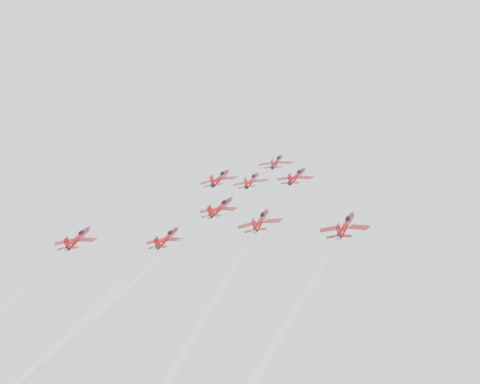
% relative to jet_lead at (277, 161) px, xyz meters
% --- Properties ---
extents(jet_lead, '(9.56, 12.18, 7.94)m').
position_rel_jet_lead_xyz_m(jet_lead, '(0.00, 0.00, 0.00)').
color(jet_lead, maroon).
extents(jet_row2_left, '(10.64, 13.56, 8.84)m').
position_rel_jet_lead_xyz_m(jet_row2_left, '(-12.60, -8.88, -5.38)').
color(jet_row2_left, '#B01011').
extents(jet_row2_center, '(9.35, 11.92, 7.77)m').
position_rel_jet_lead_xyz_m(jet_row2_center, '(-2.59, -12.60, -7.65)').
color(jet_row2_center, '#9D1F0F').
extents(jet_row2_right, '(9.35, 11.91, 7.76)m').
position_rel_jet_lead_xyz_m(jet_row2_right, '(8.73, -12.46, -7.56)').
color(jet_row2_right, maroon).
extents(jet_center, '(9.45, 88.36, 54.32)m').
position_rel_jet_lead_xyz_m(jet_center, '(-4.45, -67.27, -40.91)').
color(jet_center, maroon).
extents(jet_rear_left, '(8.38, 78.31, 48.14)m').
position_rel_jet_lead_xyz_m(jet_rear_left, '(-10.31, -76.39, -46.45)').
color(jet_rear_left, maroon).
extents(jet_rear_right, '(9.54, 89.23, 54.85)m').
position_rel_jet_lead_xyz_m(jet_rear_right, '(7.67, -75.66, -46.01)').
color(jet_rear_right, '#9C150E').
extents(jet_rear_farright, '(9.50, 88.85, 54.62)m').
position_rel_jet_lead_xyz_m(jet_rear_farright, '(25.31, -79.75, -48.49)').
color(jet_rear_farright, maroon).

